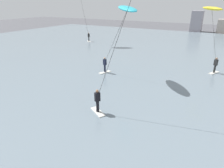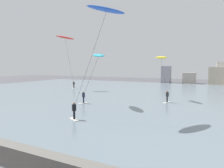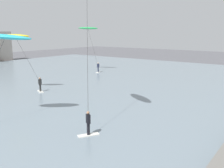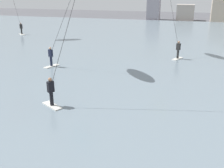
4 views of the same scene
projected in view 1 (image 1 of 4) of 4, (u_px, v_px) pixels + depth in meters
The scene contains 3 objects.
water_bay at pixel (180, 56), 27.39m from camera, with size 84.00×52.00×0.10m, color slate.
kitesurfer_yellow at pixel (213, 15), 20.38m from camera, with size 3.25×4.14×6.48m.
kitesurfer_cyan at pixel (125, 13), 17.07m from camera, with size 4.77×3.64×6.64m.
Camera 1 is at (5.09, 2.94, 6.88)m, focal length 31.71 mm.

